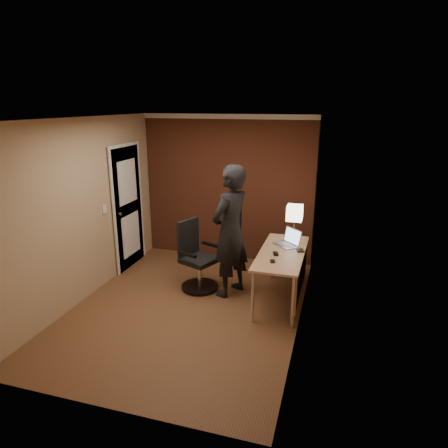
% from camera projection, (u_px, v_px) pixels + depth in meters
% --- Properties ---
extents(room, '(4.00, 4.00, 4.00)m').
position_uv_depth(room, '(205.00, 186.00, 6.57)').
color(room, brown).
rests_on(room, ground).
extents(desk, '(0.60, 1.50, 0.73)m').
position_uv_depth(desk, '(287.00, 261.00, 5.46)').
color(desk, '#DAAC7D').
rests_on(desk, ground).
extents(desk_lamp, '(0.22, 0.22, 0.54)m').
position_uv_depth(desk_lamp, '(295.00, 213.00, 5.76)').
color(desk_lamp, silver).
rests_on(desk_lamp, desk).
extents(laptop, '(0.42, 0.41, 0.23)m').
position_uv_depth(laptop, '(289.00, 241.00, 5.68)').
color(laptop, silver).
rests_on(laptop, desk).
extents(mouse, '(0.09, 0.11, 0.03)m').
position_uv_depth(mouse, '(276.00, 254.00, 5.33)').
color(mouse, black).
rests_on(mouse, desk).
extents(phone, '(0.08, 0.13, 0.01)m').
position_uv_depth(phone, '(273.00, 261.00, 5.10)').
color(phone, black).
rests_on(phone, desk).
extents(wallet, '(0.12, 0.13, 0.02)m').
position_uv_depth(wallet, '(300.00, 250.00, 5.46)').
color(wallet, black).
rests_on(wallet, desk).
extents(office_chair, '(0.60, 0.65, 1.02)m').
position_uv_depth(office_chair, '(196.00, 260.00, 5.91)').
color(office_chair, black).
rests_on(office_chair, ground).
extents(person, '(0.68, 0.81, 1.89)m').
position_uv_depth(person, '(230.00, 232.00, 5.59)').
color(person, black).
rests_on(person, ground).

